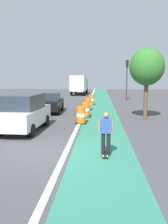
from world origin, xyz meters
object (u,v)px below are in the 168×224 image
object	(u,v)px
skateboarder_on_lane	(106,133)
pedestrian_crossing	(146,107)
traffic_barrel_front	(81,115)
delivery_truck_down_block	(79,84)
traffic_barrel_far	(92,100)
street_tree_sidewalk	(147,67)
traffic_barrel_back	(88,104)
parked_sedan_second	(50,103)
traffic_light_corner	(127,73)
traffic_barrel_mid	(86,110)
parked_suv_nearest	(24,112)

from	to	relation	value
skateboarder_on_lane	pedestrian_crossing	bearing A→B (deg)	70.20
traffic_barrel_front	delivery_truck_down_block	xyz separation A→B (m)	(-2.35, 25.48, 1.31)
traffic_barrel_far	street_tree_sidewalk	xyz separation A→B (m)	(4.12, -8.61, 3.14)
traffic_barrel_back	parked_sedan_second	bearing A→B (deg)	-150.52
delivery_truck_down_block	traffic_barrel_back	bearing A→B (deg)	-82.67
parked_sedan_second	pedestrian_crossing	size ratio (longest dim) A/B	2.58
traffic_barrel_far	delivery_truck_down_block	world-z (taller)	delivery_truck_down_block
parked_sedan_second	traffic_light_corner	distance (m)	13.64
traffic_barrel_mid	delivery_truck_down_block	world-z (taller)	delivery_truck_down_block
traffic_barrel_back	delivery_truck_down_block	size ratio (longest dim) A/B	0.14
pedestrian_crossing	street_tree_sidewalk	size ratio (longest dim) A/B	0.32
traffic_light_corner	pedestrian_crossing	size ratio (longest dim) A/B	3.17
parked_suv_nearest	traffic_light_corner	distance (m)	19.54
traffic_barrel_far	delivery_truck_down_block	size ratio (longest dim) A/B	0.14
street_tree_sidewalk	traffic_barrel_far	bearing A→B (deg)	115.60
parked_suv_nearest	traffic_barrel_mid	bearing A→B (deg)	56.70
traffic_barrel_mid	traffic_barrel_back	xyz separation A→B (m)	(-0.04, 3.80, 0.00)
traffic_barrel_mid	parked_sedan_second	bearing A→B (deg)	147.20
parked_sedan_second	delivery_truck_down_block	world-z (taller)	delivery_truck_down_block
traffic_barrel_back	delivery_truck_down_block	bearing A→B (deg)	97.33
skateboarder_on_lane	pedestrian_crossing	distance (m)	9.04
parked_suv_nearest	traffic_light_corner	world-z (taller)	traffic_light_corner
parked_sedan_second	traffic_barrel_front	world-z (taller)	parked_sedan_second
parked_sedan_second	delivery_truck_down_block	size ratio (longest dim) A/B	0.54
traffic_light_corner	street_tree_sidewalk	xyz separation A→B (m)	(-0.15, -13.77, 0.17)
skateboarder_on_lane	traffic_light_corner	xyz separation A→B (m)	(3.12, 21.93, 2.59)
traffic_barrel_mid	delivery_truck_down_block	bearing A→B (deg)	96.23
skateboarder_on_lane	parked_suv_nearest	size ratio (longest dim) A/B	0.36
traffic_barrel_back	traffic_barrel_far	world-z (taller)	same
traffic_barrel_mid	traffic_light_corner	world-z (taller)	traffic_light_corner
skateboarder_on_lane	delivery_truck_down_block	bearing A→B (deg)	96.82
parked_sedan_second	traffic_barrel_back	world-z (taller)	parked_sedan_second
delivery_truck_down_block	street_tree_sidewalk	distance (m)	24.70
pedestrian_crossing	traffic_barrel_back	bearing A→B (deg)	136.54
traffic_barrel_back	pedestrian_crossing	world-z (taller)	pedestrian_crossing
traffic_barrel_mid	traffic_barrel_back	size ratio (longest dim) A/B	1.00
skateboarder_on_lane	traffic_barrel_far	distance (m)	16.81
traffic_barrel_far	traffic_barrel_back	bearing A→B (deg)	-92.71
traffic_barrel_back	delivery_truck_down_block	xyz separation A→B (m)	(-2.46, 19.16, 1.31)
traffic_barrel_front	traffic_barrel_mid	distance (m)	2.53
parked_suv_nearest	traffic_barrel_mid	distance (m)	5.76
delivery_truck_down_block	street_tree_sidewalk	world-z (taller)	street_tree_sidewalk
parked_sedan_second	traffic_barrel_front	bearing A→B (deg)	-56.60
parked_sedan_second	pedestrian_crossing	bearing A→B (deg)	-17.77
delivery_truck_down_block	traffic_light_corner	size ratio (longest dim) A/B	1.50
parked_sedan_second	traffic_light_corner	xyz separation A→B (m)	(7.58, 11.01, 2.67)
traffic_barrel_mid	pedestrian_crossing	world-z (taller)	pedestrian_crossing
delivery_truck_down_block	pedestrian_crossing	size ratio (longest dim) A/B	4.76
parked_suv_nearest	traffic_light_corner	size ratio (longest dim) A/B	0.91
traffic_barrel_front	skateboarder_on_lane	bearing A→B (deg)	-77.10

